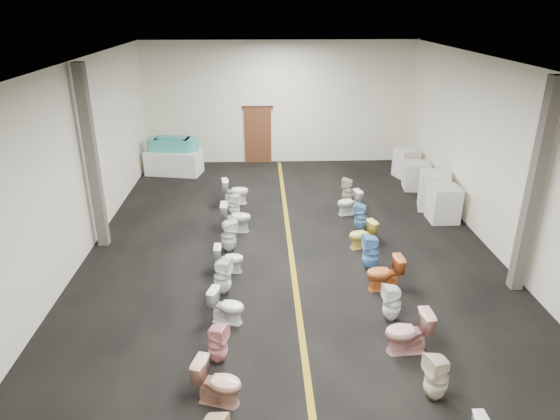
# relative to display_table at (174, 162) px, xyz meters

# --- Properties ---
(floor) EXTENTS (16.00, 16.00, 0.00)m
(floor) POSITION_rel_display_table_xyz_m (3.83, -6.67, -0.43)
(floor) COLOR black
(floor) RESTS_ON ground
(ceiling) EXTENTS (16.00, 16.00, 0.00)m
(ceiling) POSITION_rel_display_table_xyz_m (3.83, -6.67, 4.07)
(ceiling) COLOR black
(ceiling) RESTS_ON ground
(wall_back) EXTENTS (10.00, 0.00, 10.00)m
(wall_back) POSITION_rel_display_table_xyz_m (3.83, 1.33, 1.82)
(wall_back) COLOR silver
(wall_back) RESTS_ON ground
(wall_left) EXTENTS (0.00, 16.00, 16.00)m
(wall_left) POSITION_rel_display_table_xyz_m (-1.17, -6.67, 1.82)
(wall_left) COLOR silver
(wall_left) RESTS_ON ground
(wall_right) EXTENTS (0.00, 16.00, 16.00)m
(wall_right) POSITION_rel_display_table_xyz_m (8.83, -6.67, 1.82)
(wall_right) COLOR silver
(wall_right) RESTS_ON ground
(aisle_stripe) EXTENTS (0.12, 15.60, 0.01)m
(aisle_stripe) POSITION_rel_display_table_xyz_m (3.83, -6.67, -0.42)
(aisle_stripe) COLOR olive
(aisle_stripe) RESTS_ON floor
(back_door) EXTENTS (1.00, 0.10, 2.10)m
(back_door) POSITION_rel_display_table_xyz_m (3.03, 1.27, 0.62)
(back_door) COLOR #562D19
(back_door) RESTS_ON floor
(door_frame) EXTENTS (1.15, 0.08, 0.10)m
(door_frame) POSITION_rel_display_table_xyz_m (3.03, 1.28, 1.69)
(door_frame) COLOR #331C11
(door_frame) RESTS_ON back_door
(column_left) EXTENTS (0.25, 0.25, 4.50)m
(column_left) POSITION_rel_display_table_xyz_m (-0.92, -5.67, 1.82)
(column_left) COLOR #59544C
(column_left) RESTS_ON floor
(column_right) EXTENTS (0.25, 0.25, 4.50)m
(column_right) POSITION_rel_display_table_xyz_m (8.58, -8.17, 1.82)
(column_right) COLOR #59544C
(column_right) RESTS_ON floor
(display_table) EXTENTS (2.06, 1.30, 0.85)m
(display_table) POSITION_rel_display_table_xyz_m (0.00, 0.00, 0.00)
(display_table) COLOR white
(display_table) RESTS_ON floor
(bathtub) EXTENTS (1.85, 0.81, 0.55)m
(bathtub) POSITION_rel_display_table_xyz_m (0.00, 0.00, 0.64)
(bathtub) COLOR #3DB09F
(bathtub) RESTS_ON display_table
(appliance_crate_a) EXTENTS (0.78, 0.78, 1.00)m
(appliance_crate_a) POSITION_rel_display_table_xyz_m (8.23, -4.54, 0.07)
(appliance_crate_a) COLOR silver
(appliance_crate_a) RESTS_ON floor
(appliance_crate_b) EXTENTS (1.00, 1.00, 1.13)m
(appliance_crate_b) POSITION_rel_display_table_xyz_m (8.23, -3.65, 0.14)
(appliance_crate_b) COLOR silver
(appliance_crate_b) RESTS_ON floor
(appliance_crate_c) EXTENTS (0.87, 0.87, 0.89)m
(appliance_crate_c) POSITION_rel_display_table_xyz_m (8.23, -1.92, 0.02)
(appliance_crate_c) COLOR silver
(appliance_crate_c) RESTS_ON floor
(appliance_crate_d) EXTENTS (0.88, 0.88, 0.99)m
(appliance_crate_d) POSITION_rel_display_table_xyz_m (8.23, -0.68, 0.07)
(appliance_crate_d) COLOR silver
(appliance_crate_d) RESTS_ON floor
(toilet_left_2) EXTENTS (0.83, 0.61, 0.75)m
(toilet_left_2) POSITION_rel_display_table_xyz_m (2.42, -11.29, -0.05)
(toilet_left_2) COLOR tan
(toilet_left_2) RESTS_ON floor
(toilet_left_3) EXTENTS (0.45, 0.44, 0.76)m
(toilet_left_3) POSITION_rel_display_table_xyz_m (2.33, -10.35, -0.05)
(toilet_left_3) COLOR pink
(toilet_left_3) RESTS_ON floor
(toilet_left_4) EXTENTS (0.76, 0.56, 0.70)m
(toilet_left_4) POSITION_rel_display_table_xyz_m (2.43, -9.18, -0.08)
(toilet_left_4) COLOR white
(toilet_left_4) RESTS_ON floor
(toilet_left_5) EXTENTS (0.46, 0.46, 0.81)m
(toilet_left_5) POSITION_rel_display_table_xyz_m (2.27, -8.16, -0.02)
(toilet_left_5) COLOR white
(toilet_left_5) RESTS_ON floor
(toilet_left_6) EXTENTS (0.66, 0.38, 0.67)m
(toilet_left_6) POSITION_rel_display_table_xyz_m (2.36, -7.25, -0.09)
(toilet_left_6) COLOR white
(toilet_left_6) RESTS_ON floor
(toilet_left_7) EXTENTS (0.49, 0.49, 0.83)m
(toilet_left_7) POSITION_rel_display_table_xyz_m (2.30, -6.20, -0.01)
(toilet_left_7) COLOR white
(toilet_left_7) RESTS_ON floor
(toilet_left_8) EXTENTS (0.81, 0.47, 0.82)m
(toilet_left_8) POSITION_rel_display_table_xyz_m (2.42, -5.05, -0.02)
(toilet_left_8) COLOR silver
(toilet_left_8) RESTS_ON floor
(toilet_left_9) EXTENTS (0.41, 0.41, 0.71)m
(toilet_left_9) POSITION_rel_display_table_xyz_m (2.33, -4.06, -0.07)
(toilet_left_9) COLOR white
(toilet_left_9) RESTS_ON floor
(toilet_left_10) EXTENTS (0.84, 0.55, 0.81)m
(toilet_left_10) POSITION_rel_display_table_xyz_m (2.32, -3.04, -0.02)
(toilet_left_10) COLOR white
(toilet_left_10) RESTS_ON floor
(toilet_right_2) EXTENTS (0.46, 0.45, 0.81)m
(toilet_right_2) POSITION_rel_display_table_xyz_m (5.76, -11.35, -0.02)
(toilet_right_2) COLOR #EEE2C5
(toilet_right_2) RESTS_ON floor
(toilet_right_3) EXTENTS (0.83, 0.50, 0.82)m
(toilet_right_3) POSITION_rel_display_table_xyz_m (5.63, -10.22, -0.02)
(toilet_right_3) COLOR #DE9C97
(toilet_right_3) RESTS_ON floor
(toilet_right_4) EXTENTS (0.40, 0.40, 0.78)m
(toilet_right_4) POSITION_rel_display_table_xyz_m (5.59, -9.26, -0.04)
(toilet_right_4) COLOR white
(toilet_right_4) RESTS_ON floor
(toilet_right_5) EXTENTS (0.79, 0.49, 0.78)m
(toilet_right_5) POSITION_rel_display_table_xyz_m (5.71, -8.13, -0.04)
(toilet_right_5) COLOR #CE682D
(toilet_right_5) RESTS_ON floor
(toilet_right_6) EXTENTS (0.41, 0.40, 0.85)m
(toilet_right_6) POSITION_rel_display_table_xyz_m (5.61, -7.22, 0.00)
(toilet_right_6) COLOR #6DADED
(toilet_right_6) RESTS_ON floor
(toilet_right_7) EXTENTS (0.77, 0.58, 0.70)m
(toilet_right_7) POSITION_rel_display_table_xyz_m (5.62, -6.14, -0.07)
(toilet_right_7) COLOR #F1DB5D
(toilet_right_7) RESTS_ON floor
(toilet_right_8) EXTENTS (0.46, 0.46, 0.77)m
(toilet_right_8) POSITION_rel_display_table_xyz_m (5.78, -5.12, -0.04)
(toilet_right_8) COLOR #659CCE
(toilet_right_8) RESTS_ON floor
(toilet_right_9) EXTENTS (0.78, 0.57, 0.72)m
(toilet_right_9) POSITION_rel_display_table_xyz_m (5.65, -4.00, -0.07)
(toilet_right_9) COLOR white
(toilet_right_9) RESTS_ON floor
(toilet_right_10) EXTENTS (0.46, 0.45, 0.78)m
(toilet_right_10) POSITION_rel_display_table_xyz_m (5.77, -3.07, -0.03)
(toilet_right_10) COLOR beige
(toilet_right_10) RESTS_ON floor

